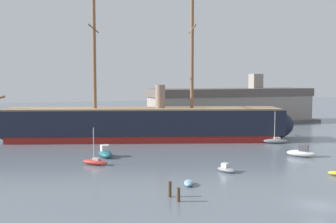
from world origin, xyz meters
TOP-DOWN VIEW (x-y plane):
  - ground_plane at (0.00, 0.00)m, footprint 400.00×400.00m
  - tall_ship at (-5.01, 49.07)m, footprint 68.24×26.33m
  - dinghy_foreground_left at (-9.76, 12.10)m, footprint 2.09×2.87m
  - motorboat_near_centre at (-2.02, 16.98)m, footprint 2.47×3.28m
  - sailboat_mid_left at (-18.77, 27.97)m, footprint 4.14×4.00m
  - motorboat_mid_right at (15.40, 23.07)m, footprint 4.85×4.79m
  - motorboat_alongside_bow at (-16.12, 33.77)m, footprint 2.20×4.86m
  - sailboat_alongside_stern at (19.44, 36.73)m, footprint 5.19×3.06m
  - motorboat_far_left at (-26.39, 54.24)m, footprint 4.69×3.10m
  - motorboat_far_right at (31.69, 53.35)m, footprint 3.35×2.57m
  - motorboat_distant_centre at (4.51, 64.32)m, footprint 4.17×2.64m
  - mooring_piling_nearest at (-13.65, 8.17)m, footprint 0.40×0.40m
  - mooring_piling_left_pair at (-13.37, 6.17)m, footprint 0.39×0.39m
  - dockside_warehouse_right at (28.84, 73.52)m, footprint 53.09×14.23m

SIDE VIEW (x-z plane):
  - ground_plane at x=0.00m, z-range 0.00..0.00m
  - dinghy_foreground_left at x=-9.76m, z-range 0.00..0.62m
  - motorboat_near_centre at x=-2.02m, z-range -0.19..1.09m
  - motorboat_far_right at x=31.69m, z-range -0.19..1.11m
  - sailboat_mid_left at x=-18.77m, z-range -2.40..3.37m
  - sailboat_alongside_stern at x=19.44m, z-range -2.70..3.79m
  - motorboat_distant_centre at x=4.51m, z-range -0.24..1.38m
  - motorboat_far_left at x=-26.39m, z-range -0.27..1.55m
  - motorboat_alongside_bow at x=-16.12m, z-range -0.30..1.71m
  - motorboat_mid_right at x=15.40m, z-range -0.30..1.72m
  - mooring_piling_left_pair at x=-13.37m, z-range 0.00..1.56m
  - mooring_piling_nearest at x=-13.65m, z-range 0.00..1.77m
  - tall_ship at x=-5.01m, z-range -13.26..20.50m
  - dockside_warehouse_right at x=28.84m, z-range -2.17..12.33m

